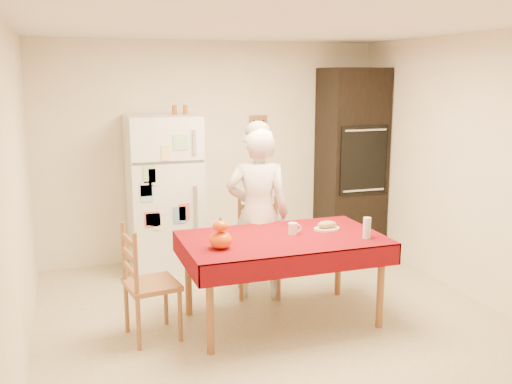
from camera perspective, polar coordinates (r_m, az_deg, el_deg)
name	(u,v)px	position (r m, az deg, el deg)	size (l,w,h in m)	color
floor	(283,331)	(4.94, 2.71, -13.70)	(4.50, 4.50, 0.00)	tan
room_shell	(285,139)	(4.50, 2.90, 5.35)	(4.02, 4.52, 2.51)	white
refrigerator	(164,194)	(6.24, -9.16, -0.22)	(0.75, 0.74, 1.70)	white
oven_cabinet	(351,161)	(6.98, 9.48, 3.09)	(0.70, 0.62, 2.20)	black
dining_table	(282,245)	(4.89, 2.64, -5.28)	(1.70, 1.00, 0.76)	brown
chair_far	(258,242)	(5.59, 0.24, -5.07)	(0.51, 0.50, 0.95)	brown
chair_left	(144,279)	(4.70, -11.15, -8.55)	(0.46, 0.47, 0.95)	brown
seated_woman	(258,214)	(5.39, 0.20, -2.24)	(0.60, 0.39, 1.65)	silver
coffee_mug	(293,229)	(4.93, 3.71, -3.68)	(0.08, 0.08, 0.10)	white
pumpkin_lower	(221,240)	(4.53, -3.56, -4.81)	(0.18, 0.18, 0.14)	#E73705
pumpkin_upper	(220,226)	(4.50, -3.57, -3.40)	(0.12, 0.12, 0.09)	#D75E05
wine_glass	(367,228)	(4.90, 11.03, -3.53)	(0.07, 0.07, 0.18)	silver
bread_plate	(327,229)	(5.12, 7.10, -3.67)	(0.24, 0.24, 0.02)	white
bread_loaf	(327,224)	(5.11, 7.11, -3.23)	(0.18, 0.10, 0.06)	tan
spice_jar_left	(174,110)	(6.20, -8.16, 8.13)	(0.05, 0.05, 0.10)	brown
spice_jar_mid	(175,110)	(6.20, -8.15, 8.13)	(0.05, 0.05, 0.10)	brown
spice_jar_right	(185,110)	(6.22, -7.08, 8.17)	(0.05, 0.05, 0.10)	#96541B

